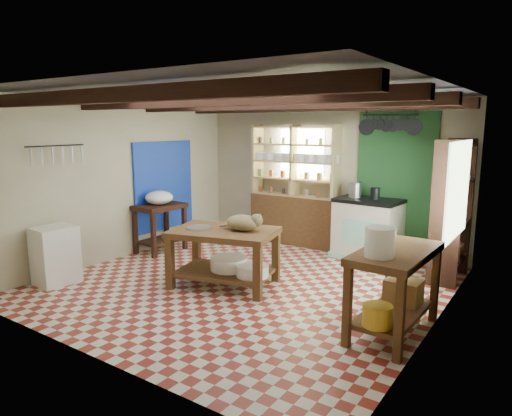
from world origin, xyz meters
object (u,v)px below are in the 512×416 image
Objects in this scene: stove at (368,229)px; right_counter at (394,292)px; white_cabinet at (55,255)px; cat at (242,223)px; prep_table at (160,228)px; work_table at (224,257)px.

stove is 0.80× the size of right_counter.
cat is (2.23, 1.37, 0.49)m from white_cabinet.
cat reaches higher than prep_table.
cat is (2.21, -0.60, 0.47)m from prep_table.
cat reaches higher than white_cabinet.
right_counter reaches higher than work_table.
stove is 3.54m from prep_table.
cat is (0.23, 0.11, 0.50)m from work_table.
stove is at bearing 42.79° from cat.
work_table is at bearing -18.18° from prep_table.
prep_table is at bearing -148.26° from stove.
prep_table is 2.34m from cat.
prep_table is (-3.14, -1.64, -0.08)m from stove.
right_counter reaches higher than prep_table.
white_cabinet is at bearing -127.01° from stove.
white_cabinet is at bearing -162.57° from work_table.
stove reaches higher than cat.
cat is (-2.17, 0.27, 0.43)m from right_counter.
work_table is 1.35× the size of stove.
prep_table reaches higher than white_cabinet.
cat is at bearing -13.59° from prep_table.
prep_table is 1.81× the size of cat.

